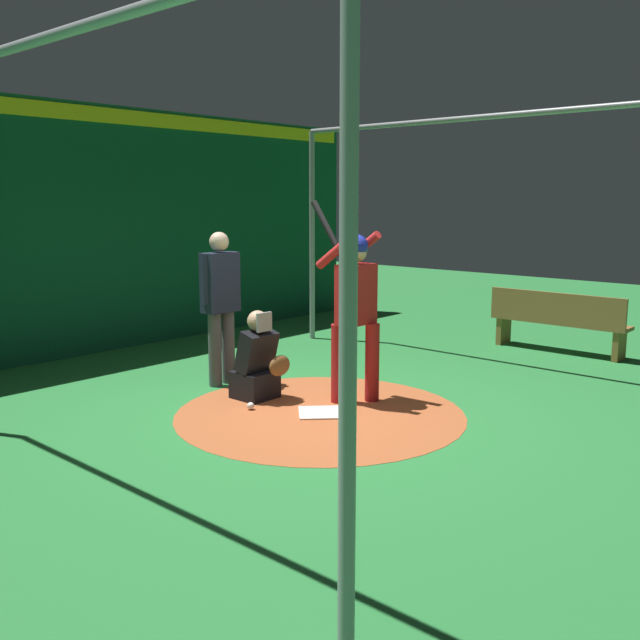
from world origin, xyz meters
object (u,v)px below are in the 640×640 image
(baseball_0, at_px, (251,406))
(catcher, at_px, (258,364))
(umpire, at_px, (221,300))
(bench, at_px, (558,320))
(home_plate, at_px, (320,412))
(batter, at_px, (355,301))

(baseball_0, bearing_deg, catcher, 126.00)
(baseball_0, bearing_deg, umpire, 154.49)
(bench, xyz_separation_m, baseball_0, (-1.19, -4.69, -0.41))
(umpire, xyz_separation_m, bench, (2.17, 4.22, -0.54))
(catcher, height_order, baseball_0, catcher)
(home_plate, xyz_separation_m, umpire, (-1.59, 0.09, 0.98))
(home_plate, distance_m, batter, 1.20)
(bench, bearing_deg, baseball_0, -104.19)
(home_plate, height_order, baseball_0, baseball_0)
(home_plate, height_order, batter, batter)
(home_plate, height_order, bench, bench)
(batter, bearing_deg, home_plate, -88.26)
(batter, distance_m, bench, 3.85)
(baseball_0, bearing_deg, bench, 75.81)
(umpire, bearing_deg, baseball_0, -25.51)
(catcher, bearing_deg, baseball_0, -54.00)
(bench, bearing_deg, batter, -98.98)
(home_plate, bearing_deg, catcher, -177.36)
(batter, bearing_deg, umpire, -163.53)
(home_plate, distance_m, catcher, 0.93)
(batter, xyz_separation_m, catcher, (-0.84, -0.60, -0.70))
(catcher, height_order, umpire, umpire)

